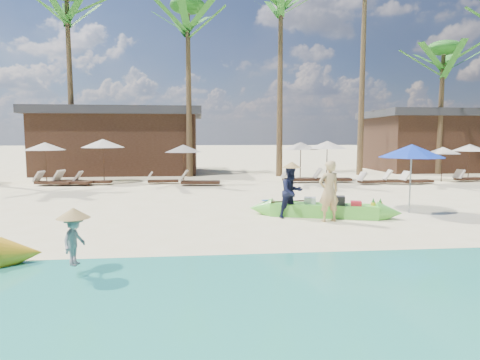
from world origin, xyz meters
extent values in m
plane|color=#FAE8B8|center=(0.00, 0.00, 0.00)|extent=(240.00, 240.00, 0.00)
cube|color=tan|center=(0.00, -5.00, 0.00)|extent=(240.00, 4.50, 0.01)
cube|color=#60DB43|center=(0.95, 1.20, 0.19)|extent=(3.19, 1.56, 0.38)
cube|color=white|center=(0.95, 1.20, 0.21)|extent=(2.72, 1.26, 0.17)
cube|color=#262628|center=(1.32, 1.08, 0.46)|extent=(0.53, 0.46, 0.35)
cube|color=silver|center=(0.58, 1.37, 0.43)|extent=(0.42, 0.39, 0.28)
cube|color=red|center=(1.83, 0.87, 0.40)|extent=(0.36, 0.32, 0.22)
cylinder|color=red|center=(0.02, 1.54, 0.34)|extent=(0.22, 0.22, 0.09)
cylinder|color=#262628|center=(-0.25, 1.52, 0.33)|extent=(0.20, 0.20, 0.08)
sphere|color=tan|center=(-0.52, 1.66, 0.38)|extent=(0.18, 0.18, 0.18)
cylinder|color=yellow|center=(2.34, 0.85, 0.38)|extent=(0.14, 0.14, 0.18)
cylinder|color=yellow|center=(2.53, 0.79, 0.38)|extent=(0.14, 0.14, 0.18)
imported|color=tan|center=(0.89, 0.54, 0.86)|extent=(0.70, 0.54, 1.73)
imported|color=#121632|center=(-0.04, 1.16, 0.77)|extent=(0.92, 0.83, 1.54)
imported|color=gray|center=(-4.86, -3.40, 0.62)|extent=(0.45, 0.63, 0.88)
cylinder|color=#99999E|center=(3.85, 1.57, 1.05)|extent=(0.05, 0.05, 2.09)
cone|color=#1336BA|center=(3.85, 1.57, 1.95)|extent=(2.00, 2.00, 0.41)
cylinder|color=#392217|center=(-10.86, 11.79, 1.03)|extent=(0.05, 0.05, 2.06)
cone|color=beige|center=(-10.86, 11.79, 1.92)|extent=(2.06, 2.06, 0.41)
cube|color=#392217|center=(-9.91, 10.15, 0.16)|extent=(1.87, 0.91, 0.13)
cube|color=beige|center=(-10.68, 10.30, 0.47)|extent=(0.50, 0.64, 0.52)
cube|color=#392217|center=(-8.97, 10.16, 0.17)|extent=(1.97, 1.12, 0.13)
cube|color=beige|center=(-9.76, 10.40, 0.50)|extent=(0.58, 0.70, 0.55)
cylinder|color=#392217|center=(-7.77, 11.30, 1.11)|extent=(0.06, 0.06, 2.23)
cone|color=beige|center=(-7.77, 11.30, 2.07)|extent=(2.23, 2.23, 0.45)
cube|color=#392217|center=(-8.07, 10.37, 0.15)|extent=(1.73, 0.61, 0.12)
cube|color=beige|center=(-8.82, 10.39, 0.45)|extent=(0.40, 0.57, 0.50)
cube|color=#392217|center=(-4.63, 10.48, 0.14)|extent=(1.59, 0.65, 0.11)
cube|color=beige|center=(-5.31, 10.42, 0.41)|extent=(0.40, 0.53, 0.45)
cylinder|color=#392217|center=(-3.57, 10.55, 0.98)|extent=(0.05, 0.05, 1.95)
cone|color=beige|center=(-3.57, 10.55, 1.81)|extent=(1.95, 1.95, 0.39)
cube|color=#392217|center=(-2.70, 9.48, 0.17)|extent=(1.95, 0.81, 0.13)
cube|color=beige|center=(-3.53, 9.57, 0.50)|extent=(0.49, 0.66, 0.55)
cylinder|color=#392217|center=(2.92, 11.78, 1.03)|extent=(0.05, 0.05, 2.05)
cone|color=beige|center=(2.92, 11.78, 1.91)|extent=(2.05, 2.05, 0.41)
cube|color=#392217|center=(2.56, 10.36, 0.16)|extent=(1.84, 0.60, 0.13)
cube|color=beige|center=(1.75, 10.37, 0.49)|extent=(0.41, 0.60, 0.54)
cube|color=#392217|center=(4.30, 10.24, 0.17)|extent=(1.92, 0.75, 0.13)
cube|color=beige|center=(3.48, 10.30, 0.50)|extent=(0.47, 0.64, 0.55)
cylinder|color=#392217|center=(4.25, 11.16, 1.06)|extent=(0.05, 0.05, 2.13)
cone|color=beige|center=(4.25, 11.16, 1.98)|extent=(2.13, 2.13, 0.43)
cube|color=#392217|center=(6.09, 9.24, 0.14)|extent=(1.61, 0.74, 0.11)
cube|color=beige|center=(5.42, 9.13, 0.41)|extent=(0.42, 0.55, 0.45)
cube|color=#392217|center=(7.61, 9.11, 0.16)|extent=(1.87, 0.85, 0.13)
cube|color=beige|center=(6.82, 9.23, 0.48)|extent=(0.49, 0.64, 0.53)
cylinder|color=#392217|center=(10.33, 10.14, 0.91)|extent=(0.05, 0.05, 1.81)
cone|color=beige|center=(10.33, 10.14, 1.69)|extent=(1.81, 1.81, 0.36)
cube|color=#392217|center=(8.36, 9.11, 0.15)|extent=(1.73, 0.79, 0.12)
cube|color=beige|center=(7.64, 9.00, 0.44)|extent=(0.45, 0.59, 0.49)
cylinder|color=#392217|center=(12.37, 10.82, 0.98)|extent=(0.05, 0.05, 1.95)
cone|color=beige|center=(12.37, 10.82, 1.82)|extent=(1.95, 1.95, 0.39)
cube|color=#392217|center=(11.81, 9.97, 0.15)|extent=(1.73, 0.92, 0.12)
cube|color=beige|center=(11.10, 9.79, 0.44)|extent=(0.49, 0.61, 0.48)
cone|color=brown|center=(-10.45, 15.08, 5.45)|extent=(0.40, 0.40, 10.89)
cone|color=brown|center=(-3.36, 14.27, 5.04)|extent=(0.40, 0.40, 10.08)
ellipsoid|color=#226F1B|center=(-3.36, 14.27, 10.08)|extent=(2.08, 2.08, 0.88)
cone|color=brown|center=(2.15, 14.01, 5.63)|extent=(0.40, 0.40, 11.26)
cone|color=brown|center=(7.45, 14.38, 6.58)|extent=(0.40, 0.40, 13.16)
cone|color=brown|center=(12.84, 14.52, 4.04)|extent=(0.40, 0.40, 8.07)
ellipsoid|color=#226F1B|center=(12.84, 14.52, 8.07)|extent=(2.08, 2.08, 0.88)
cube|color=#392217|center=(-8.00, 17.50, 1.90)|extent=(10.00, 6.00, 3.80)
cube|color=#2D2D33|center=(-8.00, 17.50, 4.05)|extent=(10.80, 6.60, 0.50)
cube|color=#392217|center=(14.00, 17.50, 1.90)|extent=(8.00, 6.00, 3.80)
cube|color=#2D2D33|center=(14.00, 17.50, 4.05)|extent=(8.80, 6.60, 0.50)
camera|label=1|loc=(-2.71, -10.33, 2.35)|focal=30.00mm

